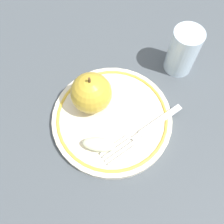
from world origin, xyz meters
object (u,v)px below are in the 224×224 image
object	(u,v)px
plate	(112,118)
drinking_glass	(183,51)
apple_red_whole	(91,93)
fork	(146,130)
apple_slice_front	(99,144)

from	to	relation	value
plate	drinking_glass	xyz separation A→B (m)	(0.18, 0.08, 0.04)
apple_red_whole	fork	size ratio (longest dim) A/B	0.49
apple_red_whole	plate	bearing A→B (deg)	-55.34
apple_slice_front	apple_red_whole	bearing A→B (deg)	106.53
apple_red_whole	drinking_glass	size ratio (longest dim) A/B	0.85
plate	drinking_glass	size ratio (longest dim) A/B	2.27
apple_red_whole	drinking_glass	xyz separation A→B (m)	(0.20, 0.04, -0.01)
apple_slice_front	plate	bearing A→B (deg)	75.56
apple_red_whole	fork	xyz separation A→B (m)	(0.08, -0.09, -0.04)
apple_slice_front	fork	world-z (taller)	apple_slice_front
drinking_glass	fork	bearing A→B (deg)	-134.10
fork	drinking_glass	bearing A→B (deg)	-152.34
plate	apple_slice_front	bearing A→B (deg)	-128.90
apple_red_whole	apple_slice_front	size ratio (longest dim) A/B	1.45
apple_slice_front	fork	size ratio (longest dim) A/B	0.34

